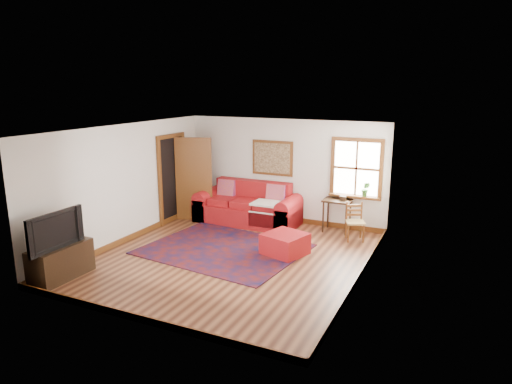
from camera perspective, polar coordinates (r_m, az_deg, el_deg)
The scene contains 13 objects.
ground at distance 8.99m, azimuth -3.10°, elevation -8.20°, with size 5.50×5.50×0.00m, color #442012.
room_envelope at distance 8.54m, azimuth -3.20°, elevation 2.20°, with size 5.04×5.54×2.52m.
window at distance 10.49m, azimuth 12.55°, elevation 2.12°, with size 1.18×0.20×1.38m.
doorway at distance 11.26m, azimuth -8.82°, elevation 1.77°, with size 0.89×1.08×2.14m.
framed_artwork at distance 11.08m, azimuth 2.05°, elevation 4.27°, with size 1.05×0.07×0.85m.
persian_rug at distance 9.42m, azimuth -4.03°, elevation -7.12°, with size 3.06×2.45×0.02m, color #52100B.
red_leather_sofa at distance 11.12m, azimuth -0.95°, elevation -2.15°, with size 2.52×1.04×0.99m.
red_ottoman at distance 9.10m, azimuth 3.65°, elevation -6.50°, with size 0.74×0.74×0.42m, color maroon.
side_table at distance 10.50m, azimuth 10.11°, elevation -1.62°, with size 0.62×0.47×0.75m.
ladder_back_chair at distance 10.08m, azimuth 12.24°, elevation -3.46°, with size 0.50×0.49×0.82m.
media_cabinet at distance 8.69m, azimuth -23.19°, elevation -7.98°, with size 0.49×1.09×0.60m, color black.
television at distance 8.39m, azimuth -24.23°, elevation -4.34°, with size 1.12×0.15×0.65m, color black.
candle_hurricane at distance 8.75m, azimuth -21.50°, elevation -5.02°, with size 0.12×0.12×0.18m.
Camera 1 is at (3.97, -7.36, 3.30)m, focal length 32.00 mm.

